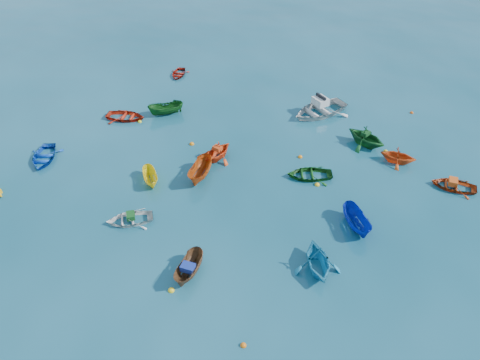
% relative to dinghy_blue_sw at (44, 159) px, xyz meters
% --- Properties ---
extents(ground, '(160.00, 160.00, 0.00)m').
position_rel_dinghy_blue_sw_xyz_m(ground, '(14.41, -2.73, 0.00)').
color(ground, '#0B3E51').
rests_on(ground, ground).
extents(dinghy_blue_sw, '(3.41, 3.89, 0.67)m').
position_rel_dinghy_blue_sw_xyz_m(dinghy_blue_sw, '(0.00, 0.00, 0.00)').
color(dinghy_blue_sw, '#0E46B8').
rests_on(dinghy_blue_sw, ground).
extents(dinghy_white_near, '(3.49, 3.25, 0.59)m').
position_rel_dinghy_blue_sw_xyz_m(dinghy_white_near, '(9.28, -3.50, 0.00)').
color(dinghy_white_near, silver).
rests_on(dinghy_white_near, ground).
extents(sampan_brown_mid, '(1.10, 2.81, 1.08)m').
position_rel_dinghy_blue_sw_xyz_m(sampan_brown_mid, '(14.57, -6.01, 0.00)').
color(sampan_brown_mid, brown).
rests_on(sampan_brown_mid, ground).
extents(dinghy_orange_w, '(3.04, 3.28, 1.43)m').
position_rel_dinghy_blue_sw_xyz_m(dinghy_orange_w, '(11.79, 4.55, 0.00)').
color(dinghy_orange_w, '#F04816').
rests_on(dinghy_orange_w, ground).
extents(sampan_yellow_mid, '(2.26, 2.49, 0.95)m').
position_rel_dinghy_blue_sw_xyz_m(sampan_yellow_mid, '(8.61, 0.40, 0.00)').
color(sampan_yellow_mid, yellow).
rests_on(sampan_yellow_mid, ground).
extents(dinghy_green_e, '(3.72, 3.21, 0.65)m').
position_rel_dinghy_blue_sw_xyz_m(dinghy_green_e, '(18.61, 4.78, 0.00)').
color(dinghy_green_e, '#114C14').
rests_on(dinghy_green_e, ground).
extents(dinghy_cyan_se, '(3.68, 3.87, 1.59)m').
position_rel_dinghy_blue_sw_xyz_m(dinghy_cyan_se, '(21.01, -3.19, 0.00)').
color(dinghy_cyan_se, teal).
rests_on(dinghy_cyan_se, ground).
extents(dinghy_red_nw, '(3.58, 2.84, 0.67)m').
position_rel_dinghy_blue_sw_xyz_m(dinghy_red_nw, '(2.57, 7.03, 0.00)').
color(dinghy_red_nw, '#B4230F').
rests_on(dinghy_red_nw, ground).
extents(sampan_orange_n, '(1.48, 3.30, 1.24)m').
position_rel_dinghy_blue_sw_xyz_m(sampan_orange_n, '(11.59, 2.07, 0.00)').
color(sampan_orange_n, '#B84911').
rests_on(sampan_orange_n, ground).
extents(dinghy_green_n, '(3.98, 3.79, 1.64)m').
position_rel_dinghy_blue_sw_xyz_m(dinghy_green_n, '(21.62, 10.13, 0.00)').
color(dinghy_green_n, '#13521F').
rests_on(dinghy_green_n, ground).
extents(dinghy_red_ne, '(2.95, 2.13, 0.60)m').
position_rel_dinghy_blue_sw_xyz_m(dinghy_red_ne, '(27.99, 7.02, 0.00)').
color(dinghy_red_ne, '#A4330D').
rests_on(dinghy_red_ne, ground).
extents(sampan_blue_far, '(2.61, 3.15, 1.17)m').
position_rel_dinghy_blue_sw_xyz_m(sampan_blue_far, '(22.47, 0.90, 0.00)').
color(sampan_blue_far, '#0D26A6').
rests_on(sampan_blue_far, ground).
extents(dinghy_red_far, '(2.28, 2.83, 0.52)m').
position_rel_dinghy_blue_sw_xyz_m(dinghy_red_far, '(3.06, 15.78, 0.00)').
color(dinghy_red_far, '#A51A0D').
rests_on(dinghy_red_far, ground).
extents(dinghy_orange_far, '(2.59, 2.26, 1.31)m').
position_rel_dinghy_blue_sw_xyz_m(dinghy_orange_far, '(24.13, 8.68, 0.00)').
color(dinghy_orange_far, '#D84A14').
rests_on(dinghy_orange_far, ground).
extents(sampan_green_far, '(3.00, 2.76, 1.15)m').
position_rel_dinghy_blue_sw_xyz_m(sampan_green_far, '(5.37, 8.84, 0.00)').
color(sampan_green_far, '#125118').
rests_on(sampan_green_far, ground).
extents(motorboat_white, '(5.84, 6.10, 1.63)m').
position_rel_dinghy_blue_sw_xyz_m(motorboat_white, '(17.30, 13.44, 0.00)').
color(motorboat_white, silver).
rests_on(motorboat_white, ground).
extents(tarp_green_a, '(0.77, 0.82, 0.32)m').
position_rel_dinghy_blue_sw_xyz_m(tarp_green_a, '(9.36, -3.45, 0.45)').
color(tarp_green_a, '#134F1A').
rests_on(tarp_green_a, dinghy_white_near).
extents(tarp_blue_a, '(0.74, 0.56, 0.35)m').
position_rel_dinghy_blue_sw_xyz_m(tarp_blue_a, '(14.57, -6.16, 0.72)').
color(tarp_blue_a, navy).
rests_on(tarp_blue_a, sampan_brown_mid).
extents(tarp_orange_a, '(0.73, 0.63, 0.30)m').
position_rel_dinghy_blue_sw_xyz_m(tarp_orange_a, '(11.80, 4.60, 0.86)').
color(tarp_orange_a, red).
rests_on(tarp_orange_a, dinghy_orange_w).
extents(tarp_green_b, '(0.69, 0.76, 0.30)m').
position_rel_dinghy_blue_sw_xyz_m(tarp_green_b, '(21.53, 10.17, 0.97)').
color(tarp_green_b, '#114519').
rests_on(tarp_green_b, dinghy_green_n).
extents(tarp_orange_b, '(0.57, 0.75, 0.36)m').
position_rel_dinghy_blue_sw_xyz_m(tarp_orange_b, '(27.89, 7.02, 0.48)').
color(tarp_orange_b, '#D95116').
rests_on(tarp_orange_b, dinghy_red_ne).
extents(buoy_ye_a, '(0.35, 0.35, 0.35)m').
position_rel_dinghy_blue_sw_xyz_m(buoy_ye_a, '(14.12, -7.38, 0.00)').
color(buoy_ye_a, yellow).
rests_on(buoy_ye_a, ground).
extents(buoy_or_b, '(0.31, 0.31, 0.31)m').
position_rel_dinghy_blue_sw_xyz_m(buoy_or_b, '(18.83, -9.08, 0.00)').
color(buoy_or_b, orange).
rests_on(buoy_or_b, ground).
extents(buoy_ye_b, '(0.31, 0.31, 0.31)m').
position_rel_dinghy_blue_sw_xyz_m(buoy_ye_b, '(2.54, 7.82, 0.00)').
color(buoy_ye_b, gold).
rests_on(buoy_ye_b, ground).
extents(buoy_or_c, '(0.37, 0.37, 0.37)m').
position_rel_dinghy_blue_sw_xyz_m(buoy_or_c, '(9.25, 5.54, 0.00)').
color(buoy_or_c, orange).
rests_on(buoy_or_c, ground).
extents(buoy_ye_c, '(0.35, 0.35, 0.35)m').
position_rel_dinghy_blue_sw_xyz_m(buoy_ye_c, '(19.34, 4.06, 0.00)').
color(buoy_ye_c, yellow).
rests_on(buoy_ye_c, ground).
extents(buoy_or_d, '(0.34, 0.34, 0.34)m').
position_rel_dinghy_blue_sw_xyz_m(buoy_or_d, '(17.43, 6.80, 0.00)').
color(buoy_or_d, orange).
rests_on(buoy_or_d, ground).
extents(buoy_ye_d, '(0.33, 0.33, 0.33)m').
position_rel_dinghy_blue_sw_xyz_m(buoy_ye_d, '(3.89, 6.99, 0.00)').
color(buoy_ye_d, yellow).
rests_on(buoy_ye_d, ground).
extents(buoy_or_e, '(0.31, 0.31, 0.31)m').
position_rel_dinghy_blue_sw_xyz_m(buoy_or_e, '(24.58, 16.27, 0.00)').
color(buoy_or_e, '#E2520C').
rests_on(buoy_or_e, ground).
extents(buoy_ye_e, '(0.34, 0.34, 0.34)m').
position_rel_dinghy_blue_sw_xyz_m(buoy_ye_e, '(23.22, 9.72, 0.00)').
color(buoy_ye_e, yellow).
rests_on(buoy_ye_e, ground).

